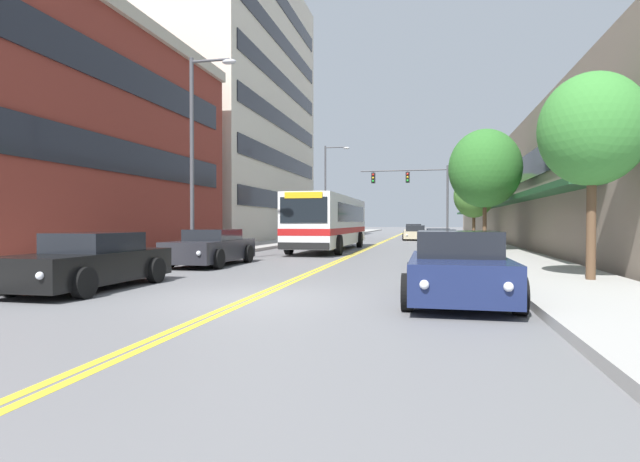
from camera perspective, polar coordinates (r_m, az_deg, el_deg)
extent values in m
plane|color=slate|center=(47.25, 7.87, -0.95)|extent=(240.00, 240.00, 0.00)
cube|color=#9E9B96|center=(48.32, -0.54, -0.79)|extent=(3.17, 106.00, 0.18)
cube|color=#9E9B96|center=(47.23, 16.48, -0.88)|extent=(3.17, 106.00, 0.18)
cube|color=yellow|center=(47.26, 7.75, -0.95)|extent=(0.14, 106.00, 0.01)
cube|color=yellow|center=(47.25, 7.99, -0.95)|extent=(0.14, 106.00, 0.01)
cube|color=maroon|center=(26.70, -28.04, 9.17)|extent=(9.00, 17.84, 10.92)
cube|color=#B2A893|center=(25.33, -19.55, 21.66)|extent=(0.24, 17.84, 0.60)
cube|color=black|center=(23.90, -19.62, 7.57)|extent=(0.08, 15.70, 1.40)
cube|color=black|center=(24.55, -19.67, 15.70)|extent=(0.08, 15.70, 1.40)
cube|color=beige|center=(47.47, -11.40, 13.86)|extent=(12.00, 23.64, 24.37)
cube|color=black|center=(44.24, -4.17, 3.43)|extent=(0.08, 21.75, 1.40)
cube|color=black|center=(44.53, -4.17, 7.91)|extent=(0.08, 21.75, 1.40)
cube|color=black|center=(45.08, -4.18, 12.31)|extent=(0.08, 21.75, 1.40)
cube|color=black|center=(45.88, -4.18, 16.57)|extent=(0.08, 21.75, 1.40)
cube|color=black|center=(46.94, -4.19, 20.67)|extent=(0.08, 21.75, 1.40)
cube|color=black|center=(48.22, -4.20, 24.57)|extent=(0.08, 21.75, 1.40)
cube|color=gray|center=(48.03, 23.47, 3.44)|extent=(8.00, 68.00, 7.43)
cube|color=#1E4C28|center=(47.34, 18.05, 2.52)|extent=(1.10, 61.20, 0.24)
cube|color=black|center=(47.47, 18.67, 4.58)|extent=(0.08, 61.20, 1.40)
cube|color=silver|center=(28.76, 1.14, 1.17)|extent=(2.46, 12.39, 2.69)
cube|color=#B21919|center=(28.76, 1.14, 0.10)|extent=(2.48, 12.41, 0.32)
cube|color=black|center=(29.37, 1.38, 2.00)|extent=(2.49, 9.67, 0.97)
cube|color=black|center=(22.70, -1.90, 2.43)|extent=(2.21, 0.04, 1.18)
cube|color=yellow|center=(22.72, -1.91, 4.12)|extent=(1.77, 0.06, 0.28)
cube|color=black|center=(22.70, -1.91, -1.73)|extent=(2.41, 0.08, 0.32)
cylinder|color=black|center=(24.98, -3.57, -1.55)|extent=(0.30, 1.00, 1.00)
cylinder|color=black|center=(24.41, 2.12, -1.61)|extent=(0.30, 1.00, 1.00)
cylinder|color=black|center=(32.37, 0.13, -0.96)|extent=(0.30, 1.00, 1.00)
cylinder|color=black|center=(31.94, 4.54, -0.99)|extent=(0.30, 1.00, 1.00)
cube|color=#232328|center=(19.20, -12.34, -2.15)|extent=(1.82, 4.65, 0.75)
cube|color=black|center=(19.35, -12.12, -0.41)|extent=(1.57, 2.05, 0.41)
cylinder|color=black|center=(18.36, -16.87, -2.99)|extent=(0.22, 0.70, 0.70)
cylinder|color=black|center=(17.52, -11.54, -3.16)|extent=(0.22, 0.70, 0.70)
cylinder|color=black|center=(20.92, -13.01, -2.49)|extent=(0.22, 0.70, 0.70)
cylinder|color=black|center=(20.19, -8.22, -2.60)|extent=(0.22, 0.70, 0.70)
sphere|color=silver|center=(17.41, -17.48, -2.38)|extent=(0.16, 0.16, 0.16)
sphere|color=silver|center=(16.81, -13.71, -2.48)|extent=(0.16, 0.16, 0.16)
cube|color=red|center=(21.60, -11.34, -1.70)|extent=(0.18, 0.04, 0.10)
cube|color=red|center=(21.11, -8.07, -1.75)|extent=(0.18, 0.04, 0.10)
cube|color=#475675|center=(41.81, 1.35, -0.50)|extent=(1.73, 4.28, 0.67)
cube|color=black|center=(41.97, 1.39, 0.24)|extent=(1.49, 1.88, 0.41)
cylinder|color=black|center=(40.70, -0.24, -0.81)|extent=(0.22, 0.63, 0.63)
cylinder|color=black|center=(40.35, 2.23, -0.83)|extent=(0.22, 0.63, 0.63)
cylinder|color=black|center=(43.29, 0.52, -0.70)|extent=(0.22, 0.63, 0.63)
cylinder|color=black|center=(42.96, 2.85, -0.72)|extent=(0.22, 0.63, 0.63)
sphere|color=silver|center=(39.82, -0.10, -0.53)|extent=(0.16, 0.16, 0.16)
sphere|color=silver|center=(39.57, 1.61, -0.54)|extent=(0.16, 0.16, 0.16)
cube|color=red|center=(44.04, 1.08, -0.38)|extent=(0.18, 0.04, 0.10)
cube|color=red|center=(43.81, 2.68, -0.39)|extent=(0.18, 0.04, 0.10)
cube|color=black|center=(13.35, -24.79, -3.72)|extent=(1.80, 4.57, 0.71)
cube|color=black|center=(13.46, -24.34, -1.16)|extent=(1.55, 2.01, 0.47)
cylinder|color=black|center=(12.89, -31.89, -4.85)|extent=(0.22, 0.67, 0.67)
cylinder|color=black|center=(11.69, -25.37, -5.39)|extent=(0.22, 0.67, 0.67)
cylinder|color=black|center=(15.04, -24.32, -3.97)|extent=(0.22, 0.67, 0.67)
cylinder|color=black|center=(14.02, -18.25, -4.28)|extent=(0.22, 0.67, 0.67)
sphere|color=silver|center=(11.17, -29.37, -4.48)|extent=(0.16, 0.16, 0.16)
cube|color=red|center=(15.58, -21.59, -2.89)|extent=(0.18, 0.04, 0.10)
cube|color=red|center=(14.90, -17.45, -3.05)|extent=(0.18, 0.04, 0.10)
cube|color=#19234C|center=(10.54, 15.52, -4.84)|extent=(1.88, 4.12, 0.73)
cube|color=black|center=(10.66, 15.49, -1.41)|extent=(1.62, 1.81, 0.52)
cylinder|color=black|center=(9.29, 9.98, -6.89)|extent=(0.22, 0.69, 0.69)
cylinder|color=black|center=(9.41, 21.86, -6.85)|extent=(0.22, 0.69, 0.69)
cylinder|color=black|center=(11.82, 10.48, -5.19)|extent=(0.22, 0.69, 0.69)
cylinder|color=black|center=(11.92, 19.82, -5.19)|extent=(0.22, 0.69, 0.69)
sphere|color=silver|center=(8.45, 11.83, -6.02)|extent=(0.16, 0.16, 0.16)
sphere|color=silver|center=(8.55, 20.75, -5.99)|extent=(0.16, 0.16, 0.16)
cube|color=red|center=(12.58, 11.91, -3.71)|extent=(0.18, 0.04, 0.10)
cube|color=red|center=(12.64, 18.07, -3.71)|extent=(0.18, 0.04, 0.10)
cube|color=#B7B7BC|center=(31.15, 13.74, -1.14)|extent=(1.88, 4.54, 0.56)
cube|color=black|center=(31.32, 13.74, -0.22)|extent=(1.62, 2.00, 0.43)
cylinder|color=black|center=(29.74, 11.95, -1.49)|extent=(0.22, 0.65, 0.65)
cylinder|color=black|center=(29.79, 15.66, -1.51)|extent=(0.22, 0.65, 0.65)
cylinder|color=black|center=(32.56, 11.98, -1.28)|extent=(0.22, 0.65, 0.65)
cylinder|color=black|center=(32.60, 15.37, -1.29)|extent=(0.22, 0.65, 0.65)
sphere|color=silver|center=(28.85, 12.55, -1.25)|extent=(0.16, 0.16, 0.16)
sphere|color=silver|center=(28.89, 15.16, -1.26)|extent=(0.16, 0.16, 0.16)
cube|color=red|center=(33.42, 12.48, -0.94)|extent=(0.18, 0.04, 0.10)
cube|color=red|center=(33.46, 14.81, -0.95)|extent=(0.18, 0.04, 0.10)
cube|color=white|center=(37.99, 13.34, -0.76)|extent=(1.94, 4.45, 0.56)
cube|color=black|center=(38.16, 13.33, -0.02)|extent=(1.67, 1.96, 0.42)
cylinder|color=black|center=(36.61, 11.82, -1.03)|extent=(0.22, 0.65, 0.65)
cylinder|color=black|center=(36.65, 14.92, -1.04)|extent=(0.22, 0.65, 0.65)
cylinder|color=black|center=(39.37, 11.86, -0.89)|extent=(0.22, 0.65, 0.65)
cylinder|color=black|center=(39.40, 14.74, -0.90)|extent=(0.22, 0.65, 0.65)
sphere|color=silver|center=(35.74, 12.31, -0.82)|extent=(0.16, 0.16, 0.16)
sphere|color=silver|center=(35.76, 14.49, -0.83)|extent=(0.16, 0.16, 0.16)
cube|color=red|center=(40.22, 12.29, -0.62)|extent=(0.18, 0.04, 0.10)
cube|color=red|center=(40.24, 14.27, -0.63)|extent=(0.18, 0.04, 0.10)
cube|color=#38383D|center=(19.04, 14.36, -2.46)|extent=(1.86, 4.38, 0.61)
cube|color=black|center=(19.19, 14.35, -0.82)|extent=(1.60, 1.93, 0.47)
cylinder|color=black|center=(17.69, 11.43, -3.27)|extent=(0.22, 0.61, 0.61)
cylinder|color=black|center=(17.76, 17.59, -3.28)|extent=(0.22, 0.61, 0.61)
cylinder|color=black|center=(20.39, 11.55, -2.70)|extent=(0.22, 0.61, 0.61)
cylinder|color=black|center=(20.46, 16.89, -2.71)|extent=(0.22, 0.61, 0.61)
sphere|color=silver|center=(16.82, 12.41, -2.81)|extent=(0.16, 0.16, 0.16)
sphere|color=silver|center=(16.87, 16.84, -2.81)|extent=(0.16, 0.16, 0.16)
cube|color=red|center=(21.22, 12.34, -2.02)|extent=(0.18, 0.04, 0.10)
cube|color=red|center=(21.26, 15.95, -2.03)|extent=(0.18, 0.04, 0.10)
cube|color=#BCAD89|center=(45.68, 10.85, -0.42)|extent=(1.90, 4.68, 0.63)
cube|color=black|center=(45.85, 10.86, 0.31)|extent=(1.63, 2.06, 0.53)
cylinder|color=black|center=(44.27, 9.54, -0.70)|extent=(0.22, 0.60, 0.60)
cylinder|color=black|center=(44.22, 12.05, -0.71)|extent=(0.22, 0.60, 0.60)
cylinder|color=black|center=(47.16, 9.71, -0.59)|extent=(0.22, 0.60, 0.60)
cylinder|color=black|center=(47.12, 12.07, -0.60)|extent=(0.22, 0.60, 0.60)
sphere|color=silver|center=(43.34, 9.89, -0.45)|extent=(0.16, 0.16, 0.16)
sphere|color=silver|center=(43.30, 11.64, -0.46)|extent=(0.16, 0.16, 0.16)
cube|color=red|center=(48.04, 10.11, -0.31)|extent=(0.18, 0.04, 0.10)
cube|color=red|center=(48.01, 11.73, -0.32)|extent=(0.18, 0.04, 0.10)
cube|color=beige|center=(53.18, 10.65, -0.17)|extent=(1.78, 4.39, 0.69)
cube|color=black|center=(53.34, 10.66, 0.50)|extent=(1.53, 1.93, 0.55)
cylinder|color=black|center=(51.86, 9.60, -0.41)|extent=(0.22, 0.67, 0.67)
cylinder|color=black|center=(51.80, 11.62, -0.42)|extent=(0.22, 0.67, 0.67)
cylinder|color=black|center=(54.57, 9.74, -0.34)|extent=(0.22, 0.67, 0.67)
cylinder|color=black|center=(54.52, 11.65, -0.35)|extent=(0.22, 0.67, 0.67)
sphere|color=silver|center=(50.99, 9.88, -0.18)|extent=(0.16, 0.16, 0.16)
sphere|color=silver|center=(50.95, 11.28, -0.18)|extent=(0.16, 0.16, 0.16)
cube|color=red|center=(55.40, 10.06, -0.08)|extent=(0.18, 0.04, 0.10)
cube|color=red|center=(55.36, 11.38, -0.09)|extent=(0.18, 0.04, 0.10)
cylinder|color=#47474C|center=(43.52, 14.36, 3.08)|extent=(0.18, 0.18, 6.42)
cylinder|color=#47474C|center=(43.74, 9.50, 6.84)|extent=(7.39, 0.11, 0.11)
cube|color=black|center=(43.67, 9.99, 6.06)|extent=(0.34, 0.26, 0.92)
sphere|color=red|center=(43.53, 9.98, 6.44)|extent=(0.18, 0.18, 0.18)
sphere|color=yellow|center=(43.51, 9.98, 6.08)|extent=(0.18, 0.18, 0.18)
sphere|color=green|center=(43.49, 9.98, 5.72)|extent=(0.18, 0.18, 0.18)
cylinder|color=black|center=(43.72, 9.99, 6.75)|extent=(0.02, 0.02, 0.14)
cube|color=black|center=(43.89, 6.11, 6.04)|extent=(0.34, 0.26, 0.92)
sphere|color=red|center=(43.76, 6.09, 6.42)|extent=(0.18, 0.18, 0.18)
sphere|color=yellow|center=(43.73, 6.09, 6.06)|extent=(0.18, 0.18, 0.18)
sphere|color=green|center=(43.71, 6.09, 5.70)|extent=(0.18, 0.18, 0.18)
cylinder|color=black|center=(43.94, 6.11, 6.73)|extent=(0.02, 0.02, 0.14)
cylinder|color=#47474C|center=(20.07, -14.43, 7.72)|extent=(0.16, 0.16, 7.95)
cylinder|color=#47474C|center=(20.55, -12.44, 18.49)|extent=(1.55, 0.10, 0.10)
ellipsoid|color=#B2B2B7|center=(20.22, -10.34, 18.49)|extent=(0.56, 0.28, 0.20)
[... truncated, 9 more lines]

